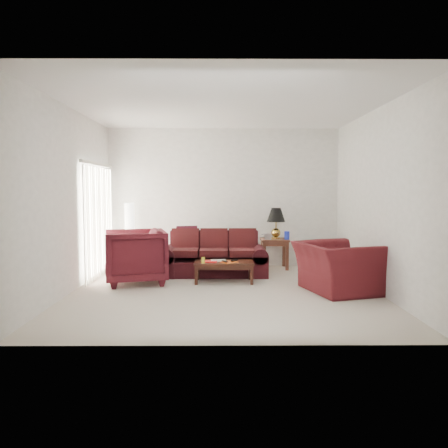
# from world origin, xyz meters

# --- Properties ---
(floor) EXTENTS (5.00, 5.00, 0.00)m
(floor) POSITION_xyz_m (0.00, 0.00, 0.00)
(floor) COLOR beige
(floor) RESTS_ON ground
(blinds) EXTENTS (0.10, 2.00, 2.16)m
(blinds) POSITION_xyz_m (-2.42, 1.30, 1.08)
(blinds) COLOR silver
(blinds) RESTS_ON ground
(sofa) EXTENTS (2.15, 1.10, 0.85)m
(sofa) POSITION_xyz_m (-0.19, 1.42, 0.42)
(sofa) COLOR black
(sofa) RESTS_ON ground
(throw_pillow) EXTENTS (0.47, 0.31, 0.45)m
(throw_pillow) POSITION_xyz_m (-0.77, 2.12, 0.69)
(throw_pillow) COLOR black
(throw_pillow) RESTS_ON sofa
(end_table) EXTENTS (0.62, 0.62, 0.63)m
(end_table) POSITION_xyz_m (1.08, 2.15, 0.32)
(end_table) COLOR brown
(end_table) RESTS_ON ground
(table_lamp) EXTENTS (0.51, 0.51, 0.65)m
(table_lamp) POSITION_xyz_m (1.12, 2.19, 0.96)
(table_lamp) COLOR #B38F37
(table_lamp) RESTS_ON end_table
(clock) EXTENTS (0.14, 0.10, 0.13)m
(clock) POSITION_xyz_m (0.93, 1.97, 0.70)
(clock) COLOR white
(clock) RESTS_ON end_table
(blue_canister) EXTENTS (0.14, 0.14, 0.17)m
(blue_canister) POSITION_xyz_m (1.33, 2.02, 0.72)
(blue_canister) COLOR #1B2BB5
(blue_canister) RESTS_ON end_table
(picture_frame) EXTENTS (0.19, 0.20, 0.05)m
(picture_frame) POSITION_xyz_m (0.92, 2.38, 0.71)
(picture_frame) COLOR #BCBDC1
(picture_frame) RESTS_ON end_table
(floor_lamp) EXTENTS (0.30, 0.30, 1.41)m
(floor_lamp) POSITION_xyz_m (-2.00, 2.16, 0.71)
(floor_lamp) COLOR white
(floor_lamp) RESTS_ON ground
(armchair_left) EXTENTS (1.29, 1.27, 0.97)m
(armchair_left) POSITION_xyz_m (-1.59, 0.68, 0.49)
(armchair_left) COLOR #3B0D13
(armchair_left) RESTS_ON ground
(armchair_right) EXTENTS (1.38, 1.49, 0.81)m
(armchair_right) POSITION_xyz_m (1.83, -0.02, 0.40)
(armchair_right) COLOR #430F13
(armchair_right) RESTS_ON ground
(coffee_table) EXTENTS (1.16, 0.75, 0.37)m
(coffee_table) POSITION_xyz_m (-0.00, 0.74, 0.19)
(coffee_table) COLOR black
(coffee_table) RESTS_ON ground
(magazine_red) EXTENTS (0.29, 0.24, 0.02)m
(magazine_red) POSITION_xyz_m (-0.26, 0.70, 0.38)
(magazine_red) COLOR red
(magazine_red) RESTS_ON coffee_table
(magazine_white) EXTENTS (0.29, 0.23, 0.02)m
(magazine_white) POSITION_xyz_m (-0.10, 0.84, 0.38)
(magazine_white) COLOR beige
(magazine_white) RESTS_ON coffee_table
(magazine_orange) EXTENTS (0.33, 0.32, 0.02)m
(magazine_orange) POSITION_xyz_m (0.09, 0.66, 0.38)
(magazine_orange) COLOR orange
(magazine_orange) RESTS_ON coffee_table
(remote_a) EXTENTS (0.12, 0.16, 0.02)m
(remote_a) POSITION_xyz_m (0.01, 0.62, 0.40)
(remote_a) COLOR black
(remote_a) RESTS_ON coffee_table
(remote_b) EXTENTS (0.14, 0.18, 0.02)m
(remote_b) POSITION_xyz_m (0.19, 0.72, 0.40)
(remote_b) COLOR black
(remote_b) RESTS_ON coffee_table
(yellow_glass) EXTENTS (0.08, 0.08, 0.11)m
(yellow_glass) POSITION_xyz_m (-0.37, 0.58, 0.43)
(yellow_glass) COLOR yellow
(yellow_glass) RESTS_ON coffee_table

